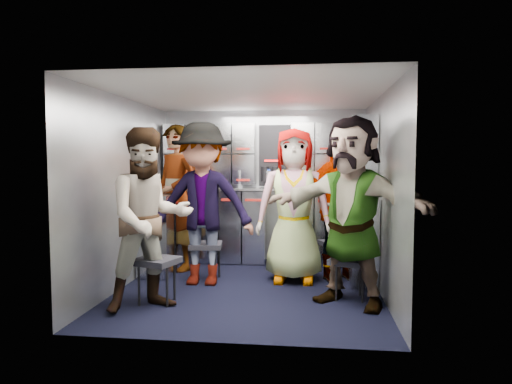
# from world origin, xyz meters

# --- Properties ---
(floor) EXTENTS (3.00, 3.00, 0.00)m
(floor) POSITION_xyz_m (0.00, 0.00, 0.00)
(floor) COLOR black
(floor) RESTS_ON ground
(wall_back) EXTENTS (2.80, 0.04, 2.10)m
(wall_back) POSITION_xyz_m (0.00, 1.50, 1.05)
(wall_back) COLOR gray
(wall_back) RESTS_ON ground
(wall_left) EXTENTS (0.04, 3.00, 2.10)m
(wall_left) POSITION_xyz_m (-1.40, 0.00, 1.05)
(wall_left) COLOR gray
(wall_left) RESTS_ON ground
(wall_right) EXTENTS (0.04, 3.00, 2.10)m
(wall_right) POSITION_xyz_m (1.40, 0.00, 1.05)
(wall_right) COLOR gray
(wall_right) RESTS_ON ground
(ceiling) EXTENTS (2.80, 3.00, 0.02)m
(ceiling) POSITION_xyz_m (0.00, 0.00, 2.10)
(ceiling) COLOR silver
(ceiling) RESTS_ON wall_back
(cart_bank_back) EXTENTS (2.68, 0.38, 0.99)m
(cart_bank_back) POSITION_xyz_m (0.00, 1.29, 0.49)
(cart_bank_back) COLOR #9EA2AE
(cart_bank_back) RESTS_ON ground
(cart_bank_left) EXTENTS (0.38, 0.76, 0.99)m
(cart_bank_left) POSITION_xyz_m (-1.19, 0.56, 0.49)
(cart_bank_left) COLOR #9EA2AE
(cart_bank_left) RESTS_ON ground
(counter) EXTENTS (2.68, 0.42, 0.03)m
(counter) POSITION_xyz_m (0.00, 1.29, 1.01)
(counter) COLOR #B4B6BC
(counter) RESTS_ON cart_bank_back
(locker_bank_back) EXTENTS (2.68, 0.28, 0.82)m
(locker_bank_back) POSITION_xyz_m (0.00, 1.35, 1.49)
(locker_bank_back) COLOR #9EA2AE
(locker_bank_back) RESTS_ON wall_back
(locker_bank_right) EXTENTS (0.28, 1.00, 0.82)m
(locker_bank_right) POSITION_xyz_m (1.25, 0.70, 1.49)
(locker_bank_right) COLOR #9EA2AE
(locker_bank_right) RESTS_ON wall_right
(right_cabinet) EXTENTS (0.28, 1.20, 1.00)m
(right_cabinet) POSITION_xyz_m (1.25, 0.60, 0.50)
(right_cabinet) COLOR #9EA2AE
(right_cabinet) RESTS_ON ground
(coffee_niche) EXTENTS (0.46, 0.16, 0.84)m
(coffee_niche) POSITION_xyz_m (0.18, 1.41, 1.47)
(coffee_niche) COLOR black
(coffee_niche) RESTS_ON wall_back
(red_latch_strip) EXTENTS (2.60, 0.02, 0.03)m
(red_latch_strip) POSITION_xyz_m (0.00, 1.09, 0.88)
(red_latch_strip) COLOR maroon
(red_latch_strip) RESTS_ON cart_bank_back
(jump_seat_near_left) EXTENTS (0.47, 0.45, 0.45)m
(jump_seat_near_left) POSITION_xyz_m (-0.84, -0.60, 0.40)
(jump_seat_near_left) COLOR black
(jump_seat_near_left) RESTS_ON ground
(jump_seat_mid_left) EXTENTS (0.41, 0.40, 0.44)m
(jump_seat_mid_left) POSITION_xyz_m (-0.56, 0.32, 0.39)
(jump_seat_mid_left) COLOR black
(jump_seat_mid_left) RESTS_ON ground
(jump_seat_center) EXTENTS (0.49, 0.47, 0.50)m
(jump_seat_center) POSITION_xyz_m (0.47, 0.58, 0.44)
(jump_seat_center) COLOR black
(jump_seat_center) RESTS_ON ground
(jump_seat_mid_right) EXTENTS (0.47, 0.46, 0.42)m
(jump_seat_mid_right) POSITION_xyz_m (0.98, 0.70, 0.38)
(jump_seat_mid_right) COLOR black
(jump_seat_mid_right) RESTS_ON ground
(jump_seat_near_right) EXTENTS (0.45, 0.44, 0.41)m
(jump_seat_near_right) POSITION_xyz_m (1.05, -0.24, 0.36)
(jump_seat_near_right) COLOR black
(jump_seat_near_right) RESTS_ON ground
(attendant_standing) EXTENTS (0.81, 0.74, 1.86)m
(attendant_standing) POSITION_xyz_m (-1.05, 0.79, 0.93)
(attendant_standing) COLOR black
(attendant_standing) RESTS_ON ground
(attendant_arc_a) EXTENTS (1.05, 1.01, 1.71)m
(attendant_arc_a) POSITION_xyz_m (-0.84, -0.78, 0.86)
(attendant_arc_a) COLOR black
(attendant_arc_a) RESTS_ON ground
(attendant_arc_b) EXTENTS (1.19, 0.69, 1.83)m
(attendant_arc_b) POSITION_xyz_m (-0.56, 0.14, 0.92)
(attendant_arc_b) COLOR black
(attendant_arc_b) RESTS_ON ground
(attendant_arc_c) EXTENTS (0.87, 0.57, 1.78)m
(attendant_arc_c) POSITION_xyz_m (0.47, 0.40, 0.89)
(attendant_arc_c) COLOR black
(attendant_arc_c) RESTS_ON ground
(attendant_arc_d) EXTENTS (1.10, 0.83, 1.74)m
(attendant_arc_d) POSITION_xyz_m (0.98, 0.52, 0.87)
(attendant_arc_d) COLOR black
(attendant_arc_d) RESTS_ON ground
(attendant_arc_e) EXTENTS (1.75, 1.34, 1.84)m
(attendant_arc_e) POSITION_xyz_m (1.05, -0.42, 0.92)
(attendant_arc_e) COLOR black
(attendant_arc_e) RESTS_ON ground
(bottle_left) EXTENTS (0.07, 0.07, 0.24)m
(bottle_left) POSITION_xyz_m (-0.29, 1.24, 1.15)
(bottle_left) COLOR white
(bottle_left) RESTS_ON counter
(bottle_mid) EXTENTS (0.07, 0.07, 0.24)m
(bottle_mid) POSITION_xyz_m (0.10, 1.24, 1.15)
(bottle_mid) COLOR white
(bottle_mid) RESTS_ON counter
(bottle_right) EXTENTS (0.07, 0.07, 0.27)m
(bottle_right) POSITION_xyz_m (0.57, 1.24, 1.16)
(bottle_right) COLOR white
(bottle_right) RESTS_ON counter
(cup_left) EXTENTS (0.08, 0.08, 0.09)m
(cup_left) POSITION_xyz_m (-0.84, 1.23, 1.07)
(cup_left) COLOR beige
(cup_left) RESTS_ON counter
(cup_right) EXTENTS (0.08, 0.08, 0.09)m
(cup_right) POSITION_xyz_m (1.10, 1.23, 1.08)
(cup_right) COLOR beige
(cup_right) RESTS_ON counter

